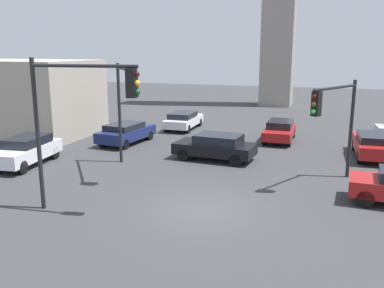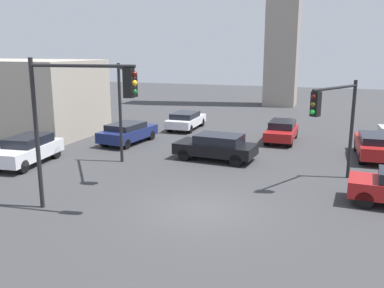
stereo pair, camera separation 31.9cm
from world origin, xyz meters
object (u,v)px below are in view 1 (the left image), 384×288
car_1 (126,132)px  car_7 (280,130)px  traffic_light_0 (126,95)px  traffic_light_2 (334,112)px  car_5 (374,145)px  car_4 (216,146)px  car_6 (26,150)px  car_3 (183,120)px  traffic_light_1 (81,104)px

car_1 → car_7: size_ratio=1.07×
traffic_light_0 → traffic_light_2: size_ratio=1.14×
car_5 → car_4: bearing=108.7°
car_6 → car_3: bearing=153.7°
car_1 → car_4: (6.52, -2.10, 0.03)m
car_1 → car_5: size_ratio=0.96×
traffic_light_0 → car_3: size_ratio=1.19×
traffic_light_2 → car_5: bearing=-173.8°
car_1 → car_5: 14.79m
traffic_light_1 → car_5: traffic_light_1 is taller
traffic_light_1 → car_4: (2.53, 8.78, -3.27)m
car_5 → car_1: bearing=91.7°
car_5 → car_3: bearing=67.6°
car_1 → car_3: size_ratio=1.02×
traffic_light_0 → traffic_light_1: bearing=-27.5°
traffic_light_0 → car_7: size_ratio=1.24×
car_6 → traffic_light_2: bearing=89.8°
traffic_light_1 → car_4: 9.70m
car_3 → car_7: car_7 is taller
car_6 → car_7: (11.82, 10.06, -0.07)m
traffic_light_2 → car_7: size_ratio=1.09×
traffic_light_0 → traffic_light_1: (0.88, -5.06, 0.23)m
traffic_light_2 → car_3: traffic_light_2 is taller
car_3 → car_7: 7.66m
traffic_light_0 → car_4: 5.89m
car_4 → car_7: (2.73, 5.91, -0.03)m
car_4 → car_6: size_ratio=0.99×
car_4 → car_6: car_6 is taller
traffic_light_0 → traffic_light_1: 5.14m
traffic_light_1 → car_7: bearing=64.7°
car_3 → car_5: size_ratio=0.94×
car_1 → car_4: car_4 is taller
car_1 → car_3: (1.85, 5.76, -0.02)m
traffic_light_0 → car_3: 12.05m
car_4 → car_6: 9.98m
traffic_light_0 → car_4: traffic_light_0 is taller
car_7 → car_3: bearing=-104.6°
car_7 → traffic_light_0: bearing=-32.4°
car_7 → car_1: bearing=-67.5°
car_5 → car_7: size_ratio=1.11×
traffic_light_0 → traffic_light_2: (9.35, 1.12, -0.52)m
traffic_light_2 → car_3: bearing=-106.8°
traffic_light_2 → traffic_light_1: bearing=-26.1°
car_6 → car_7: bearing=124.3°
traffic_light_1 → car_7: 15.95m
car_3 → car_6: bearing=158.9°
car_4 → car_6: bearing=28.7°
car_4 → car_7: size_ratio=1.06×
car_6 → traffic_light_1: bearing=48.6°
traffic_light_2 → car_5: 6.71m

